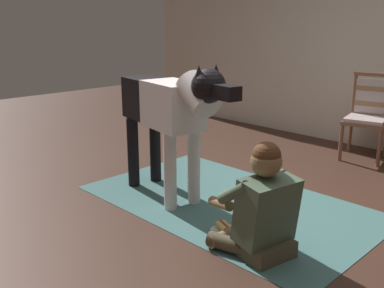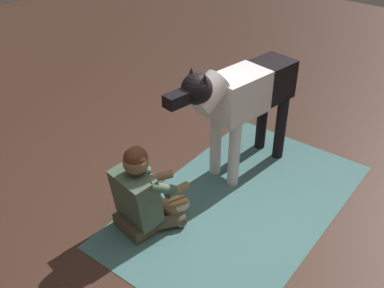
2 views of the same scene
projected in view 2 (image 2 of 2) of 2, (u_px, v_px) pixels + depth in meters
ground_plane at (218, 219)px, 3.99m from camera, size 14.05×14.05×0.00m
area_rug at (240, 203)px, 4.16m from camera, size 2.53×1.52×0.01m
person_sitting_on_floor at (141, 195)px, 3.76m from camera, size 0.67×0.57×0.81m
large_dog at (242, 97)px, 4.14m from camera, size 1.65×0.50×1.25m
hot_dog_on_plate at (177, 202)px, 4.14m from camera, size 0.23×0.23×0.06m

